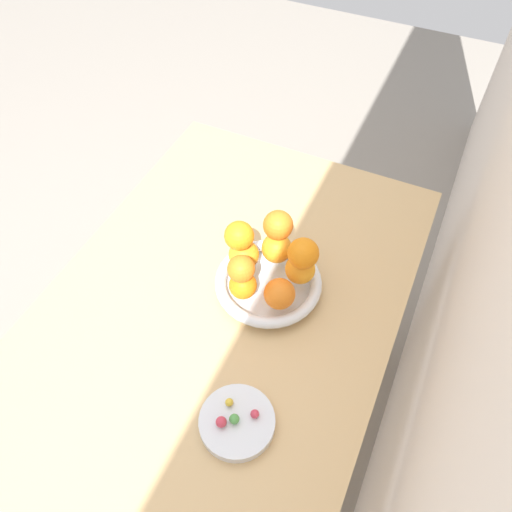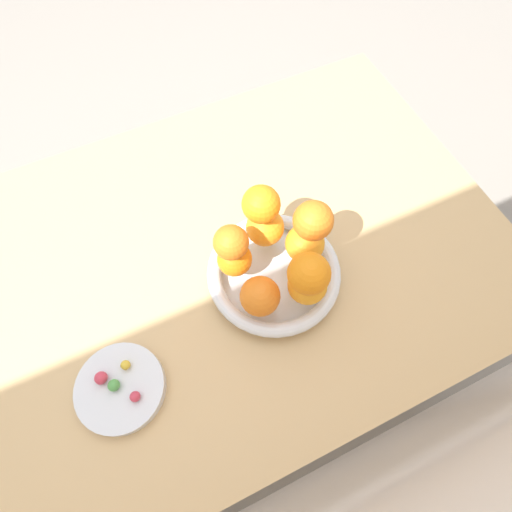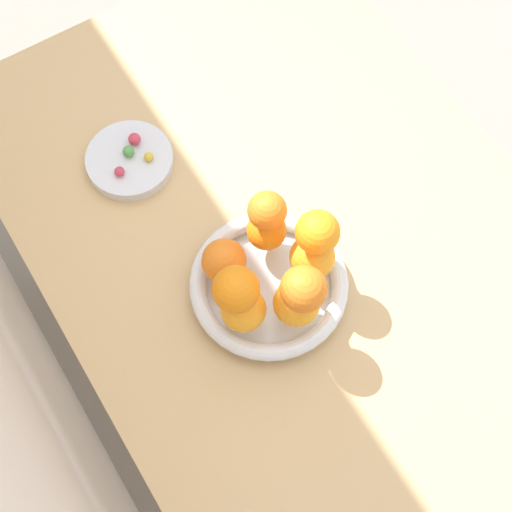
{
  "view_description": "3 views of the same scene",
  "coord_description": "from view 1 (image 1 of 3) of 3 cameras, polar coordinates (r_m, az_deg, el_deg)",
  "views": [
    {
      "loc": [
        0.54,
        0.33,
        1.67
      ],
      "look_at": [
        -0.04,
        0.06,
        0.88
      ],
      "focal_mm": 35.0,
      "sensor_mm": 36.0,
      "label": 1
    },
    {
      "loc": [
        0.08,
        0.33,
        1.42
      ],
      "look_at": [
        -0.04,
        0.07,
        0.83
      ],
      "focal_mm": 28.0,
      "sensor_mm": 36.0,
      "label": 2
    },
    {
      "loc": [
        -0.43,
        0.33,
        1.86
      ],
      "look_at": [
        -0.05,
        0.09,
        0.84
      ],
      "focal_mm": 55.0,
      "sensor_mm": 36.0,
      "label": 3
    }
  ],
  "objects": [
    {
      "name": "orange_1",
      "position": [
        1.04,
        2.71,
        -4.33
      ],
      "size": [
        0.07,
        0.07,
        0.07
      ],
      "primitive_type": "sphere",
      "color": "orange",
      "rests_on": "fruit_bowl"
    },
    {
      "name": "orange_4",
      "position": [
        1.11,
        -1.4,
        0.13
      ],
      "size": [
        0.07,
        0.07,
        0.07
      ],
      "primitive_type": "sphere",
      "color": "orange",
      "rests_on": "fruit_bowl"
    },
    {
      "name": "candy_ball_3",
      "position": [
        0.98,
        -3.08,
        -16.36
      ],
      "size": [
        0.02,
        0.02,
        0.02
      ],
      "primitive_type": "sphere",
      "color": "gold",
      "rests_on": "candy_dish"
    },
    {
      "name": "orange_0",
      "position": [
        1.06,
        -1.51,
        -3.36
      ],
      "size": [
        0.06,
        0.06,
        0.06
      ],
      "primitive_type": "sphere",
      "color": "orange",
      "rests_on": "fruit_bowl"
    },
    {
      "name": "orange_3",
      "position": [
        1.12,
        2.37,
        0.91
      ],
      "size": [
        0.07,
        0.07,
        0.07
      ],
      "primitive_type": "sphere",
      "color": "orange",
      "rests_on": "fruit_bowl"
    },
    {
      "name": "orange_2",
      "position": [
        1.09,
        5.07,
        -1.49
      ],
      "size": [
        0.07,
        0.07,
        0.07
      ],
      "primitive_type": "sphere",
      "color": "orange",
      "rests_on": "fruit_bowl"
    },
    {
      "name": "ground_plane",
      "position": [
        1.79,
        -2.56,
        -18.35
      ],
      "size": [
        6.0,
        6.0,
        0.0
      ],
      "primitive_type": "plane",
      "color": "gray"
    },
    {
      "name": "candy_ball_0",
      "position": [
        0.96,
        -2.5,
        -18.12
      ],
      "size": [
        0.02,
        0.02,
        0.02
      ],
      "primitive_type": "sphere",
      "color": "#4C9947",
      "rests_on": "candy_dish"
    },
    {
      "name": "fruit_bowl",
      "position": [
        1.12,
        1.41,
        -3.11
      ],
      "size": [
        0.24,
        0.24,
        0.04
      ],
      "color": "silver",
      "rests_on": "dining_table"
    },
    {
      "name": "orange_5",
      "position": [
        1.07,
        2.54,
        3.54
      ],
      "size": [
        0.07,
        0.07,
        0.07
      ],
      "primitive_type": "sphere",
      "color": "orange",
      "rests_on": "orange_3"
    },
    {
      "name": "candy_dish",
      "position": [
        0.98,
        -2.18,
        -18.44
      ],
      "size": [
        0.14,
        0.14,
        0.02
      ],
      "primitive_type": "cylinder",
      "color": "silver",
      "rests_on": "dining_table"
    },
    {
      "name": "candy_ball_1",
      "position": [
        0.97,
        -0.14,
        -17.6
      ],
      "size": [
        0.02,
        0.02,
        0.02
      ],
      "primitive_type": "sphere",
      "color": "#C6384C",
      "rests_on": "candy_dish"
    },
    {
      "name": "orange_6",
      "position": [
        1.03,
        5.42,
        0.31
      ],
      "size": [
        0.07,
        0.07,
        0.07
      ],
      "primitive_type": "sphere",
      "color": "orange",
      "rests_on": "orange_2"
    },
    {
      "name": "dining_table",
      "position": [
        1.2,
        -3.64,
        -7.29
      ],
      "size": [
        1.1,
        0.76,
        0.74
      ],
      "color": "tan",
      "rests_on": "ground_plane"
    },
    {
      "name": "orange_8",
      "position": [
        1.05,
        -1.94,
        2.34
      ],
      "size": [
        0.06,
        0.06,
        0.06
      ],
      "primitive_type": "sphere",
      "color": "orange",
      "rests_on": "orange_4"
    },
    {
      "name": "orange_7",
      "position": [
        1.01,
        -1.72,
        -1.47
      ],
      "size": [
        0.06,
        0.06,
        0.06
      ],
      "primitive_type": "sphere",
      "color": "orange",
      "rests_on": "orange_0"
    },
    {
      "name": "candy_ball_2",
      "position": [
        0.96,
        -4.0,
        -18.4
      ],
      "size": [
        0.02,
        0.02,
        0.02
      ],
      "primitive_type": "sphere",
      "color": "#C6384C",
      "rests_on": "candy_dish"
    }
  ]
}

